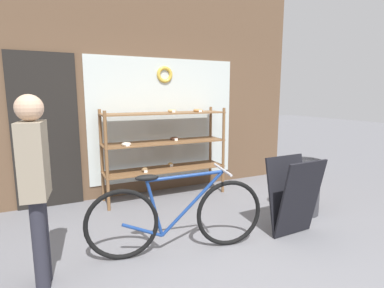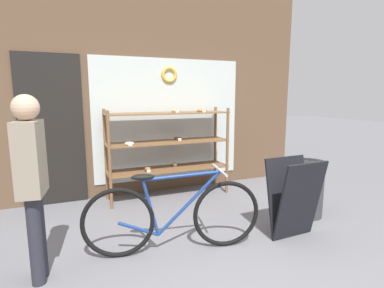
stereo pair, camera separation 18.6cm
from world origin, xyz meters
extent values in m
plane|color=slate|center=(0.00, 0.00, 0.00)|extent=(30.00, 30.00, 0.00)
cube|color=brown|center=(0.00, 2.51, 1.63)|extent=(5.08, 0.08, 3.27)
cube|color=silver|center=(0.20, 2.46, 1.15)|extent=(2.39, 0.02, 1.90)
cube|color=black|center=(-1.52, 2.46, 1.05)|extent=(0.84, 0.03, 2.10)
torus|color=gold|center=(0.20, 2.45, 1.85)|extent=(0.26, 0.06, 0.26)
cylinder|color=brown|center=(-0.82, 1.93, 0.67)|extent=(0.04, 0.04, 1.34)
cylinder|color=brown|center=(0.97, 1.93, 0.67)|extent=(0.04, 0.04, 1.34)
cylinder|color=brown|center=(-0.82, 2.35, 0.67)|extent=(0.04, 0.04, 1.34)
cylinder|color=brown|center=(0.97, 2.35, 0.67)|extent=(0.04, 0.04, 1.34)
cube|color=brown|center=(0.07, 2.14, 0.43)|extent=(1.83, 0.46, 0.02)
cube|color=brown|center=(0.07, 2.14, 0.84)|extent=(1.83, 0.46, 0.02)
cube|color=brown|center=(0.07, 2.14, 1.28)|extent=(1.83, 0.46, 0.02)
torus|color=tan|center=(0.21, 2.18, 1.30)|extent=(0.13, 0.13, 0.04)
cube|color=white|center=(0.21, 2.10, 1.30)|extent=(0.05, 0.00, 0.04)
ellipsoid|color=brown|center=(-0.27, 2.07, 0.47)|extent=(0.09, 0.08, 0.07)
cube|color=white|center=(-0.27, 2.02, 0.46)|extent=(0.05, 0.00, 0.04)
ellipsoid|color=tan|center=(0.20, 2.26, 0.47)|extent=(0.08, 0.07, 0.06)
cube|color=white|center=(0.20, 2.21, 0.46)|extent=(0.05, 0.00, 0.04)
torus|color=beige|center=(-0.53, 2.04, 0.87)|extent=(0.13, 0.13, 0.04)
cube|color=white|center=(-0.53, 1.96, 0.87)|extent=(0.05, 0.00, 0.04)
torus|color=#B27A42|center=(0.60, 2.09, 1.31)|extent=(0.14, 0.14, 0.04)
cube|color=white|center=(0.60, 2.01, 1.30)|extent=(0.05, 0.00, 0.04)
torus|color=#4C2D1E|center=(0.26, 2.21, 0.87)|extent=(0.13, 0.13, 0.04)
cube|color=white|center=(0.26, 2.14, 0.87)|extent=(0.05, 0.00, 0.04)
torus|color=black|center=(-0.92, 0.64, 0.35)|extent=(0.69, 0.17, 0.69)
torus|color=black|center=(0.13, 0.44, 0.35)|extent=(0.69, 0.17, 0.69)
cylinder|color=navy|center=(-0.25, 0.51, 0.49)|extent=(0.63, 0.15, 0.63)
cylinder|color=navy|center=(-0.32, 0.53, 0.77)|extent=(0.74, 0.17, 0.07)
cylinder|color=navy|center=(-0.62, 0.58, 0.47)|extent=(0.17, 0.06, 0.57)
cylinder|color=navy|center=(-0.74, 0.61, 0.27)|extent=(0.39, 0.10, 0.19)
ellipsoid|color=black|center=(-0.68, 0.60, 0.78)|extent=(0.23, 0.13, 0.06)
cylinder|color=#B2B2B7|center=(0.05, 0.46, 0.81)|extent=(0.11, 0.46, 0.02)
cube|color=black|center=(0.91, 0.26, 0.44)|extent=(0.54, 0.22, 0.86)
cube|color=black|center=(0.90, 0.44, 0.44)|extent=(0.54, 0.22, 0.86)
cylinder|color=#282833|center=(-1.60, 0.48, 0.38)|extent=(0.11, 0.11, 0.75)
cylinder|color=#282833|center=(-1.59, 0.59, 0.38)|extent=(0.11, 0.11, 0.75)
cube|color=gray|center=(-1.60, 0.54, 1.05)|extent=(0.22, 0.34, 0.60)
sphere|color=tan|center=(-1.60, 0.54, 1.45)|extent=(0.20, 0.20, 0.20)
cylinder|color=#38383D|center=(1.48, 0.74, 0.36)|extent=(0.38, 0.38, 0.72)
cylinder|color=black|center=(1.48, 0.74, 0.69)|extent=(0.40, 0.40, 0.06)
camera|label=1|loc=(-1.47, -2.01, 1.55)|focal=28.00mm
camera|label=2|loc=(-1.30, -2.09, 1.55)|focal=28.00mm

